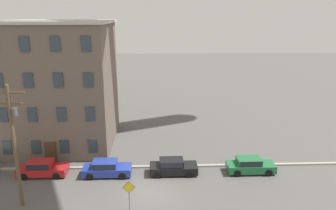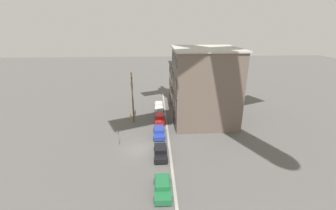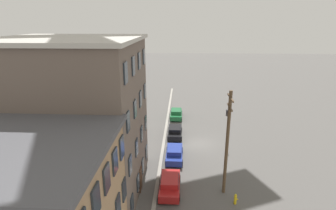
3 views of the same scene
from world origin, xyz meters
name	(u,v)px [view 2 (image 2 of 3)]	position (x,y,z in m)	size (l,w,h in m)	color
ground_plane	(139,149)	(0.00, 0.00, 0.00)	(200.00, 200.00, 0.00)	#565451
kerb_strip	(169,148)	(0.00, 4.50, 0.08)	(56.00, 0.36, 0.16)	#9E998E
apartment_corner	(195,84)	(-19.60, 11.47, 4.68)	(8.81, 11.46, 9.33)	#9E7A56
apartment_midblock	(204,86)	(-9.97, 11.51, 6.86)	(11.57, 11.53, 13.70)	#66564C
car_white	(159,106)	(-16.63, 3.25, 0.75)	(4.40, 1.92, 1.43)	silver
car_red	(160,118)	(-10.00, 3.27, 0.75)	(4.40, 1.92, 1.43)	#B21E1E
car_blue	(159,132)	(-4.10, 3.03, 0.75)	(4.40, 1.92, 1.43)	#233899
car_black	(161,151)	(2.00, 3.13, 0.75)	(4.40, 1.92, 1.43)	black
car_green	(162,186)	(9.22, 3.14, 0.75)	(4.40, 1.92, 1.43)	#1E6638
caution_sign	(118,134)	(-1.52, -3.20, 1.81)	(0.94, 0.08, 2.71)	slate
utility_pole	(132,95)	(-9.91, -1.64, 5.37)	(2.40, 0.44, 9.58)	brown
fire_hydrant	(131,116)	(-11.52, -2.39, 0.48)	(0.24, 0.34, 0.96)	yellow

